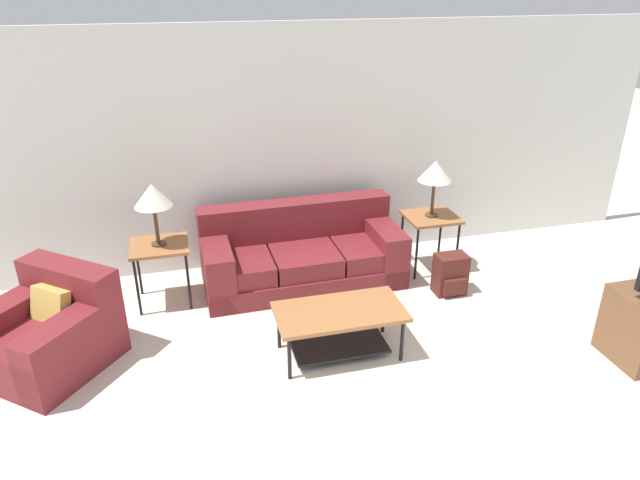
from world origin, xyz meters
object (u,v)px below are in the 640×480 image
(side_table_left, at_px, (160,251))
(table_lamp_right, at_px, (435,172))
(couch, at_px, (302,256))
(coffee_table, at_px, (340,322))
(side_table_right, at_px, (431,221))
(table_lamp_left, at_px, (152,196))
(armchair, at_px, (49,334))
(backpack, at_px, (450,275))

(side_table_left, bearing_deg, table_lamp_right, -0.00)
(couch, height_order, coffee_table, couch)
(side_table_right, bearing_deg, coffee_table, -137.56)
(couch, distance_m, side_table_left, 1.46)
(table_lamp_left, bearing_deg, armchair, -139.78)
(side_table_left, height_order, side_table_right, same)
(side_table_right, relative_size, backpack, 1.48)
(table_lamp_right, bearing_deg, side_table_left, 180.00)
(armchair, relative_size, backpack, 3.07)
(armchair, height_order, coffee_table, armchair)
(couch, xyz_separation_m, side_table_left, (-1.43, -0.07, 0.27))
(coffee_table, bearing_deg, side_table_left, 138.22)
(side_table_right, distance_m, table_lamp_left, 2.92)
(coffee_table, bearing_deg, armchair, 168.09)
(armchair, bearing_deg, backpack, 3.36)
(side_table_left, bearing_deg, side_table_right, 0.00)
(coffee_table, height_order, table_lamp_left, table_lamp_left)
(couch, relative_size, backpack, 4.88)
(couch, distance_m, backpack, 1.56)
(couch, bearing_deg, table_lamp_left, -177.18)
(coffee_table, height_order, side_table_right, side_table_right)
(side_table_right, height_order, table_lamp_right, table_lamp_right)
(coffee_table, height_order, table_lamp_right, table_lamp_right)
(coffee_table, bearing_deg, couch, 90.72)
(side_table_right, height_order, table_lamp_left, table_lamp_left)
(side_table_left, xyz_separation_m, side_table_right, (2.87, 0.00, 0.00))
(armchair, relative_size, table_lamp_left, 2.12)
(table_lamp_left, height_order, backpack, table_lamp_left)
(coffee_table, relative_size, table_lamp_right, 1.76)
(armchair, distance_m, side_table_right, 3.90)
(backpack, bearing_deg, coffee_table, -152.69)
(table_lamp_right, bearing_deg, couch, 177.18)
(coffee_table, height_order, backpack, coffee_table)
(table_lamp_left, bearing_deg, side_table_right, 0.00)
(couch, bearing_deg, armchair, -159.99)
(couch, height_order, backpack, couch)
(backpack, bearing_deg, table_lamp_right, 88.96)
(armchair, bearing_deg, coffee_table, -11.91)
(side_table_right, bearing_deg, couch, 177.18)
(couch, xyz_separation_m, armchair, (-2.37, -0.86, -0.01))
(coffee_table, bearing_deg, backpack, 27.31)
(armchair, distance_m, table_lamp_right, 3.98)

